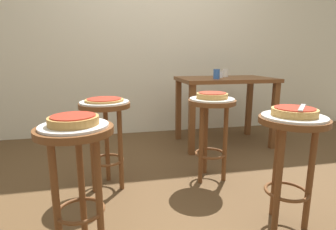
{
  "coord_description": "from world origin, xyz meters",
  "views": [
    {
      "loc": [
        -0.6,
        -1.93,
        1.01
      ],
      "look_at": [
        -0.21,
        -0.13,
        0.6
      ],
      "focal_mm": 28.83,
      "sensor_mm": 36.0,
      "label": 1
    }
  ],
  "objects_px": {
    "stool_middle": "(77,161)",
    "condiment_shaker": "(221,75)",
    "stool_foreground": "(291,148)",
    "serving_plate_leftside": "(212,99)",
    "pizza_leftside": "(212,95)",
    "serving_plate_foreground": "(294,117)",
    "pizza_rear": "(104,100)",
    "cup_near_edge": "(217,74)",
    "serving_plate_middle": "(74,126)",
    "pizza_server_knife": "(302,107)",
    "stool_rear": "(106,126)",
    "pizza_foreground": "(294,112)",
    "serving_plate_rear": "(104,102)",
    "cup_far_edge": "(225,73)",
    "pizza_middle": "(74,120)",
    "dining_table": "(225,89)",
    "stool_leftside": "(211,121)"
  },
  "relations": [
    {
      "from": "serving_plate_rear",
      "to": "pizza_rear",
      "type": "xyz_separation_m",
      "value": [
        -0.0,
        0.0,
        0.02
      ]
    },
    {
      "from": "pizza_foreground",
      "to": "serving_plate_leftside",
      "type": "xyz_separation_m",
      "value": [
        -0.21,
        0.7,
        -0.03
      ]
    },
    {
      "from": "pizza_server_knife",
      "to": "cup_far_edge",
      "type": "bearing_deg",
      "value": 32.77
    },
    {
      "from": "pizza_middle",
      "to": "pizza_foreground",
      "type": "bearing_deg",
      "value": -2.22
    },
    {
      "from": "pizza_foreground",
      "to": "dining_table",
      "type": "relative_size",
      "value": 0.24
    },
    {
      "from": "stool_middle",
      "to": "condiment_shaker",
      "type": "bearing_deg",
      "value": 47.15
    },
    {
      "from": "pizza_server_knife",
      "to": "serving_plate_middle",
      "type": "bearing_deg",
      "value": 129.33
    },
    {
      "from": "serving_plate_middle",
      "to": "serving_plate_leftside",
      "type": "xyz_separation_m",
      "value": [
        0.97,
        0.66,
        0.0
      ]
    },
    {
      "from": "pizza_leftside",
      "to": "cup_far_edge",
      "type": "distance_m",
      "value": 1.1
    },
    {
      "from": "pizza_foreground",
      "to": "pizza_rear",
      "type": "bearing_deg",
      "value": 144.92
    },
    {
      "from": "serving_plate_middle",
      "to": "stool_middle",
      "type": "bearing_deg",
      "value": 180.0
    },
    {
      "from": "stool_foreground",
      "to": "stool_middle",
      "type": "bearing_deg",
      "value": 177.78
    },
    {
      "from": "stool_middle",
      "to": "pizza_rear",
      "type": "distance_m",
      "value": 0.73
    },
    {
      "from": "serving_plate_leftside",
      "to": "pizza_leftside",
      "type": "distance_m",
      "value": 0.03
    },
    {
      "from": "stool_leftside",
      "to": "serving_plate_leftside",
      "type": "bearing_deg",
      "value": 0.0
    },
    {
      "from": "serving_plate_rear",
      "to": "cup_far_edge",
      "type": "height_order",
      "value": "cup_far_edge"
    },
    {
      "from": "cup_near_edge",
      "to": "pizza_server_knife",
      "type": "distance_m",
      "value": 1.45
    },
    {
      "from": "stool_leftside",
      "to": "pizza_server_knife",
      "type": "xyz_separation_m",
      "value": [
        0.24,
        -0.72,
        0.24
      ]
    },
    {
      "from": "dining_table",
      "to": "cup_far_edge",
      "type": "relative_size",
      "value": 11.25
    },
    {
      "from": "pizza_foreground",
      "to": "dining_table",
      "type": "height_order",
      "value": "dining_table"
    },
    {
      "from": "serving_plate_middle",
      "to": "stool_rear",
      "type": "distance_m",
      "value": 0.72
    },
    {
      "from": "stool_leftside",
      "to": "pizza_leftside",
      "type": "bearing_deg",
      "value": 90.0
    },
    {
      "from": "pizza_middle",
      "to": "cup_near_edge",
      "type": "xyz_separation_m",
      "value": [
        1.29,
        1.38,
        0.12
      ]
    },
    {
      "from": "stool_rear",
      "to": "cup_far_edge",
      "type": "bearing_deg",
      "value": 34.43
    },
    {
      "from": "serving_plate_foreground",
      "to": "pizza_rear",
      "type": "xyz_separation_m",
      "value": [
        -1.04,
        0.73,
        0.02
      ]
    },
    {
      "from": "pizza_middle",
      "to": "cup_far_edge",
      "type": "height_order",
      "value": "cup_far_edge"
    },
    {
      "from": "serving_plate_middle",
      "to": "dining_table",
      "type": "relative_size",
      "value": 0.32
    },
    {
      "from": "serving_plate_foreground",
      "to": "pizza_foreground",
      "type": "height_order",
      "value": "pizza_foreground"
    },
    {
      "from": "pizza_foreground",
      "to": "serving_plate_rear",
      "type": "height_order",
      "value": "pizza_foreground"
    },
    {
      "from": "pizza_middle",
      "to": "condiment_shaker",
      "type": "distance_m",
      "value": 2.06
    },
    {
      "from": "stool_leftside",
      "to": "cup_near_edge",
      "type": "height_order",
      "value": "cup_near_edge"
    },
    {
      "from": "pizza_foreground",
      "to": "stool_leftside",
      "type": "height_order",
      "value": "pizza_foreground"
    },
    {
      "from": "pizza_rear",
      "to": "cup_far_edge",
      "type": "distance_m",
      "value": 1.66
    },
    {
      "from": "pizza_foreground",
      "to": "pizza_leftside",
      "type": "distance_m",
      "value": 0.74
    },
    {
      "from": "stool_middle",
      "to": "condiment_shaker",
      "type": "xyz_separation_m",
      "value": [
        1.4,
        1.51,
        0.31
      ]
    },
    {
      "from": "pizza_leftside",
      "to": "serving_plate_rear",
      "type": "height_order",
      "value": "pizza_leftside"
    },
    {
      "from": "stool_rear",
      "to": "pizza_server_knife",
      "type": "relative_size",
      "value": 3.05
    },
    {
      "from": "serving_plate_leftside",
      "to": "stool_rear",
      "type": "height_order",
      "value": "serving_plate_leftside"
    },
    {
      "from": "cup_near_edge",
      "to": "condiment_shaker",
      "type": "xyz_separation_m",
      "value": [
        0.11,
        0.13,
        -0.02
      ]
    },
    {
      "from": "stool_middle",
      "to": "pizza_middle",
      "type": "bearing_deg",
      "value": -90.0
    },
    {
      "from": "serving_plate_leftside",
      "to": "cup_near_edge",
      "type": "bearing_deg",
      "value": 65.69
    },
    {
      "from": "serving_plate_rear",
      "to": "condiment_shaker",
      "type": "height_order",
      "value": "condiment_shaker"
    },
    {
      "from": "stool_leftside",
      "to": "stool_foreground",
      "type": "bearing_deg",
      "value": -73.25
    },
    {
      "from": "serving_plate_leftside",
      "to": "dining_table",
      "type": "distance_m",
      "value": 1.0
    },
    {
      "from": "serving_plate_middle",
      "to": "pizza_middle",
      "type": "relative_size",
      "value": 1.37
    },
    {
      "from": "stool_middle",
      "to": "dining_table",
      "type": "bearing_deg",
      "value": 46.29
    },
    {
      "from": "serving_plate_foreground",
      "to": "pizza_rear",
      "type": "height_order",
      "value": "pizza_rear"
    },
    {
      "from": "serving_plate_foreground",
      "to": "pizza_server_knife",
      "type": "height_order",
      "value": "pizza_server_knife"
    },
    {
      "from": "stool_foreground",
      "to": "cup_far_edge",
      "type": "bearing_deg",
      "value": 79.21
    },
    {
      "from": "stool_rear",
      "to": "condiment_shaker",
      "type": "xyz_separation_m",
      "value": [
        1.26,
        0.82,
        0.31
      ]
    }
  ]
}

